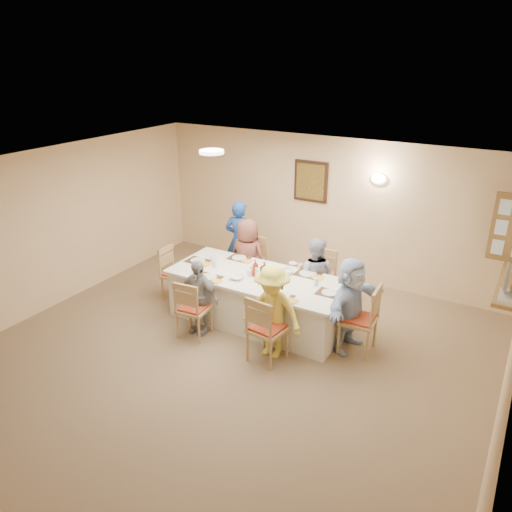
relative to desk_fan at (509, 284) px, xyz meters
The scene contains 48 objects.
ground 3.62m from the desk_fan, 161.29° to the right, with size 7.00×7.00×0.00m, color #887153.
room_walls 3.27m from the desk_fan, 161.29° to the right, with size 7.00×7.00×7.00m.
wall_picture 4.17m from the desk_fan, 144.63° to the left, with size 0.62×0.05×0.72m.
wall_sconce 3.27m from the desk_fan, 132.63° to the left, with size 0.26×0.09×0.18m, color white.
ceiling_light 4.23m from the desk_fan, behind, with size 0.36×0.36×0.05m, color white.
hatch_sill 1.47m from the desk_fan, 90.42° to the left, with size 0.30×1.50×0.05m, color olive.
shutter_door 2.12m from the desk_fan, 94.07° to the left, with size 0.55×0.04×1.00m, color olive.
fan_shelf 0.15m from the desk_fan, ahead, with size 0.22×0.36×0.03m, color white.
desk_fan is the anchor object (origin of this frame).
dining_table 3.45m from the desk_fan, behind, with size 2.68×1.13×0.76m, color white.
chair_back_left 4.13m from the desk_fan, 163.83° to the left, with size 0.46×0.46×0.95m, color tan, non-canonical shape.
chair_back_right 3.05m from the desk_fan, 157.12° to the left, with size 0.47×0.47×0.98m, color tan, non-canonical shape.
chair_front_left 4.02m from the desk_fan, behind, with size 0.43×0.43×0.90m, color tan, non-canonical shape.
chair_front_right 2.89m from the desk_fan, 169.50° to the right, with size 0.46×0.46×0.96m, color tan, non-canonical shape.
chair_left_end 4.92m from the desk_fan, behind, with size 0.42×0.42×0.89m, color tan, non-canonical shape.
chair_right_end 2.01m from the desk_fan, 169.51° to the left, with size 0.48×0.48×0.99m, color tan, non-canonical shape.
diner_back_left 4.06m from the desk_fan, 165.50° to the left, with size 0.66×0.44×1.34m, color brown.
diner_back_right 2.96m from the desk_fan, 159.37° to the left, with size 0.67×0.55×1.24m, color #A3A5C0.
diner_front_left 3.98m from the desk_fan, behind, with size 0.66×0.28×1.13m, color #9A9A9A.
diner_front_right 2.81m from the desk_fan, behind, with size 0.85×0.50×1.31m, color #FAE752.
diner_right_end 2.04m from the desk_fan, behind, with size 0.62×1.29×1.34m, color silver.
caregiver 4.60m from the desk_fan, 161.16° to the left, with size 0.58×0.42×1.46m, color #2048A4.
placemat_fl 3.92m from the desk_fan, behind, with size 0.38×0.28×0.01m, color #472B19.
plate_fl 3.91m from the desk_fan, behind, with size 0.24×0.24×0.02m, color white.
napkin_fl 3.74m from the desk_fan, behind, with size 0.13×0.13×0.01m, color gold.
placemat_fr 2.75m from the desk_fan, behind, with size 0.32×0.24×0.01m, color #472B19.
plate_fr 2.75m from the desk_fan, behind, with size 0.22×0.22×0.01m, color white.
napkin_fr 2.58m from the desk_fan, behind, with size 0.14×0.14×0.01m, color gold.
placemat_bl 3.98m from the desk_fan, 169.20° to the left, with size 0.34×0.25×0.01m, color #472B19.
plate_bl 3.98m from the desk_fan, 169.20° to the left, with size 0.23×0.23×0.01m, color white.
napkin_bl 3.80m from the desk_fan, 169.43° to the left, with size 0.14×0.14×0.01m, color gold.
placemat_br 2.85m from the desk_fan, 164.48° to the left, with size 0.38×0.28×0.01m, color #472B19.
plate_br 2.84m from the desk_fan, 164.48° to the left, with size 0.25×0.25×0.02m, color white.
napkin_br 2.66m from the desk_fan, 164.48° to the left, with size 0.15×0.15×0.01m, color gold.
placemat_le 4.42m from the desk_fan, behind, with size 0.37×0.27×0.01m, color #472B19.
plate_le 4.41m from the desk_fan, behind, with size 0.23×0.23×0.01m, color white.
napkin_le 4.24m from the desk_fan, behind, with size 0.15×0.15×0.01m, color gold.
placemat_re 2.28m from the desk_fan, behind, with size 0.35×0.26×0.01m, color #472B19.
plate_re 2.27m from the desk_fan, behind, with size 0.22×0.22×0.01m, color white.
napkin_re 2.10m from the desk_fan, behind, with size 0.14×0.14×0.01m, color gold.
teacup_a 4.14m from the desk_fan, behind, with size 0.12×0.12×0.08m, color white.
teacup_b 3.05m from the desk_fan, 162.90° to the left, with size 0.08×0.08×0.07m, color white.
bowl_a 3.54m from the desk_fan, behind, with size 0.22×0.22×0.05m, color white.
bowl_b 3.07m from the desk_fan, 168.49° to the left, with size 0.20×0.20×0.06m, color white.
condiment_ketchup 3.36m from the desk_fan, behind, with size 0.11×0.11×0.25m, color red.
condiment_brown 3.25m from the desk_fan, behind, with size 0.11×0.11×0.22m, color #4E2E14.
condiment_malt 3.20m from the desk_fan, behind, with size 0.13×0.13×0.15m, color #4E2E14.
drinking_glass 3.48m from the desk_fan, behind, with size 0.06×0.06×0.09m, color silver.
Camera 1 is at (3.18, -4.38, 3.83)m, focal length 35.00 mm.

